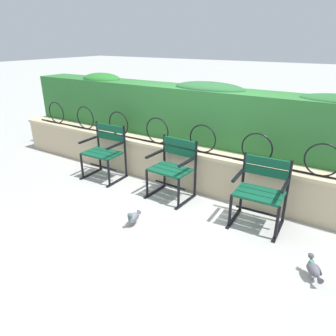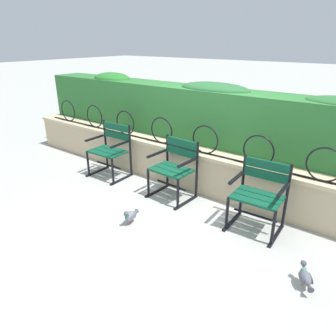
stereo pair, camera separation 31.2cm
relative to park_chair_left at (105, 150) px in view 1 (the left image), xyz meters
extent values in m
plane|color=#ADADA8|center=(1.38, -0.35, -0.47)|extent=(60.00, 60.00, 0.00)
cube|color=tan|center=(1.38, 0.44, -0.18)|extent=(7.41, 0.35, 0.57)
cube|color=#CBB58F|center=(1.38, 0.44, 0.13)|extent=(7.41, 0.41, 0.05)
cylinder|color=black|center=(1.38, 0.36, 0.17)|extent=(6.87, 0.02, 0.02)
torus|color=black|center=(-1.57, 0.36, 0.36)|extent=(0.42, 0.02, 0.42)
torus|color=black|center=(-0.78, 0.36, 0.36)|extent=(0.42, 0.02, 0.42)
torus|color=black|center=(0.00, 0.36, 0.36)|extent=(0.42, 0.02, 0.42)
torus|color=black|center=(0.79, 0.36, 0.36)|extent=(0.42, 0.02, 0.42)
torus|color=black|center=(1.58, 0.36, 0.36)|extent=(0.42, 0.02, 0.42)
torus|color=black|center=(2.37, 0.36, 0.36)|extent=(0.42, 0.02, 0.42)
torus|color=black|center=(3.16, 0.36, 0.36)|extent=(0.42, 0.02, 0.42)
cube|color=#2D7033|center=(1.38, 0.92, 0.57)|extent=(7.26, 0.61, 0.83)
ellipsoid|color=#28742B|center=(-0.85, 0.92, 0.99)|extent=(0.79, 0.55, 0.22)
ellipsoid|color=#295F32|center=(1.38, 0.92, 0.99)|extent=(1.15, 0.55, 0.20)
cube|color=#0F4C33|center=(0.01, -0.21, -0.03)|extent=(0.58, 0.14, 0.03)
cube|color=#0F4C33|center=(0.00, -0.08, -0.03)|extent=(0.58, 0.14, 0.03)
cube|color=#0F4C33|center=(0.00, 0.06, -0.03)|extent=(0.58, 0.14, 0.03)
cube|color=#0F4C33|center=(0.00, 0.16, 0.33)|extent=(0.58, 0.05, 0.11)
cube|color=#0F4C33|center=(0.00, 0.16, 0.19)|extent=(0.58, 0.05, 0.11)
cylinder|color=black|center=(0.28, 0.17, -0.03)|extent=(0.04, 0.04, 0.88)
cylinder|color=black|center=(0.30, -0.26, -0.25)|extent=(0.04, 0.04, 0.44)
cube|color=black|center=(0.29, -0.07, -0.46)|extent=(0.06, 0.52, 0.02)
cube|color=black|center=(0.29, -0.07, 0.15)|extent=(0.05, 0.40, 0.03)
cylinder|color=black|center=(-0.29, 0.15, -0.03)|extent=(0.04, 0.04, 0.88)
cylinder|color=black|center=(-0.28, -0.28, -0.25)|extent=(0.04, 0.04, 0.44)
cube|color=black|center=(-0.29, -0.09, -0.46)|extent=(0.06, 0.52, 0.02)
cube|color=black|center=(-0.29, -0.09, 0.15)|extent=(0.05, 0.40, 0.03)
cylinder|color=black|center=(0.00, -0.08, -0.27)|extent=(0.55, 0.04, 0.03)
cube|color=#0F4C33|center=(1.29, -0.20, -0.03)|extent=(0.56, 0.16, 0.03)
cube|color=#0F4C33|center=(1.30, -0.06, -0.03)|extent=(0.56, 0.16, 0.03)
cube|color=#0F4C33|center=(1.31, 0.07, -0.03)|extent=(0.56, 0.16, 0.03)
cube|color=#0F4C33|center=(1.31, 0.18, 0.31)|extent=(0.55, 0.06, 0.11)
cube|color=#0F4C33|center=(1.31, 0.18, 0.18)|extent=(0.55, 0.06, 0.11)
cylinder|color=black|center=(1.59, 0.16, -0.04)|extent=(0.04, 0.04, 0.85)
cylinder|color=black|center=(1.56, -0.27, -0.25)|extent=(0.04, 0.04, 0.44)
cube|color=black|center=(1.57, -0.08, -0.46)|extent=(0.07, 0.52, 0.02)
cube|color=black|center=(1.57, -0.08, 0.15)|extent=(0.06, 0.40, 0.03)
cylinder|color=black|center=(1.04, 0.19, -0.04)|extent=(0.04, 0.04, 0.85)
cylinder|color=black|center=(1.01, -0.24, -0.25)|extent=(0.04, 0.04, 0.44)
cube|color=black|center=(1.02, -0.05, -0.46)|extent=(0.07, 0.52, 0.02)
cube|color=black|center=(1.02, -0.05, 0.15)|extent=(0.06, 0.40, 0.03)
cylinder|color=black|center=(1.30, -0.06, -0.27)|extent=(0.52, 0.06, 0.03)
cube|color=#0F4C33|center=(2.60, -0.26, -0.03)|extent=(0.56, 0.15, 0.03)
cube|color=#0F4C33|center=(2.60, -0.12, -0.03)|extent=(0.56, 0.15, 0.03)
cube|color=#0F4C33|center=(2.59, 0.02, -0.03)|extent=(0.56, 0.15, 0.03)
cube|color=#0F4C33|center=(2.59, 0.12, 0.30)|extent=(0.56, 0.05, 0.11)
cube|color=#0F4C33|center=(2.59, 0.12, 0.17)|extent=(0.56, 0.05, 0.11)
cylinder|color=black|center=(2.86, 0.13, -0.05)|extent=(0.04, 0.04, 0.84)
cylinder|color=black|center=(2.88, -0.30, -0.25)|extent=(0.04, 0.04, 0.44)
cube|color=black|center=(2.87, -0.11, -0.46)|extent=(0.06, 0.52, 0.02)
cube|color=black|center=(2.87, -0.11, 0.15)|extent=(0.05, 0.40, 0.03)
cylinder|color=black|center=(2.31, 0.11, -0.05)|extent=(0.04, 0.04, 0.84)
cylinder|color=black|center=(2.33, -0.32, -0.25)|extent=(0.04, 0.04, 0.44)
cube|color=black|center=(2.32, -0.13, -0.46)|extent=(0.06, 0.52, 0.02)
cube|color=black|center=(2.32, -0.13, 0.15)|extent=(0.05, 0.40, 0.03)
cylinder|color=black|center=(2.60, -0.12, -0.27)|extent=(0.53, 0.05, 0.03)
ellipsoid|color=slate|center=(1.31, -0.93, -0.36)|extent=(0.13, 0.21, 0.11)
cylinder|color=#2D6B56|center=(1.32, -1.00, -0.33)|extent=(0.05, 0.07, 0.06)
sphere|color=#55555D|center=(1.32, -1.02, -0.27)|extent=(0.06, 0.06, 0.06)
cone|color=black|center=(1.33, -1.05, -0.28)|extent=(0.02, 0.02, 0.01)
cone|color=#4A4A52|center=(1.28, -0.82, -0.37)|extent=(0.07, 0.09, 0.06)
ellipsoid|color=#5B5B63|center=(1.34, -0.91, -0.36)|extent=(0.05, 0.14, 0.07)
ellipsoid|color=#5B5B63|center=(1.26, -0.93, -0.36)|extent=(0.05, 0.14, 0.07)
cylinder|color=#C6515B|center=(1.32, -0.94, -0.44)|extent=(0.01, 0.01, 0.05)
cylinder|color=#C6515B|center=(1.29, -0.92, -0.44)|extent=(0.01, 0.01, 0.05)
ellipsoid|color=#5B5B66|center=(3.36, -0.74, -0.36)|extent=(0.19, 0.21, 0.11)
cylinder|color=#2D6B56|center=(3.32, -0.68, -0.33)|extent=(0.07, 0.08, 0.06)
sphere|color=#494951|center=(3.31, -0.66, -0.27)|extent=(0.06, 0.06, 0.06)
cone|color=black|center=(3.29, -0.64, -0.28)|extent=(0.02, 0.03, 0.01)
cone|color=#404047|center=(3.42, -0.83, -0.37)|extent=(0.09, 0.10, 0.06)
ellipsoid|color=#4E4E56|center=(3.32, -0.77, -0.36)|extent=(0.09, 0.13, 0.07)
ellipsoid|color=#4E4E56|center=(3.40, -0.72, -0.36)|extent=(0.09, 0.13, 0.07)
cylinder|color=#C6515B|center=(3.33, -0.74, -0.44)|extent=(0.01, 0.01, 0.05)
cylinder|color=#C6515B|center=(3.38, -0.74, -0.44)|extent=(0.01, 0.01, 0.05)
camera|label=1|loc=(3.44, -3.49, 1.69)|focal=33.14mm
camera|label=2|loc=(3.70, -3.32, 1.69)|focal=33.14mm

